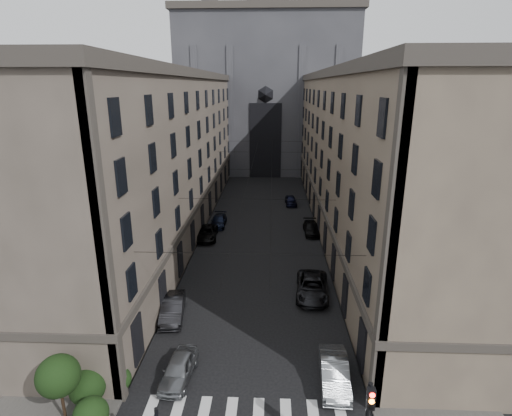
# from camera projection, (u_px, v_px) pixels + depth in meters

# --- Properties ---
(sidewalk_left) EXTENTS (7.00, 80.00, 0.15)m
(sidewalk_left) POSITION_uv_depth(u_px,v_px,m) (180.00, 224.00, 51.38)
(sidewalk_left) COLOR #383533
(sidewalk_left) RESTS_ON ground
(sidewalk_right) EXTENTS (7.00, 80.00, 0.15)m
(sidewalk_right) POSITION_uv_depth(u_px,v_px,m) (344.00, 226.00, 50.56)
(sidewalk_right) COLOR #383533
(sidewalk_right) RESTS_ON ground
(building_left) EXTENTS (13.60, 60.60, 18.85)m
(building_left) POSITION_uv_depth(u_px,v_px,m) (151.00, 152.00, 48.76)
(building_left) COLOR #4B433A
(building_left) RESTS_ON ground
(building_right) EXTENTS (13.60, 60.60, 18.85)m
(building_right) POSITION_uv_depth(u_px,v_px,m) (373.00, 154.00, 47.71)
(building_right) COLOR brown
(building_right) RESTS_ON ground
(gothic_tower) EXTENTS (35.00, 23.00, 58.00)m
(gothic_tower) POSITION_uv_depth(u_px,v_px,m) (267.00, 82.00, 82.92)
(gothic_tower) COLOR #2D2D33
(gothic_tower) RESTS_ON ground
(shrub_cluster) EXTENTS (3.90, 4.40, 3.90)m
(shrub_cluster) POSITION_uv_depth(u_px,v_px,m) (81.00, 388.00, 21.22)
(shrub_cluster) COLOR black
(shrub_cluster) RESTS_ON sidewalk_left
(tram_wires) EXTENTS (14.00, 60.00, 0.43)m
(tram_wires) POSITION_uv_depth(u_px,v_px,m) (261.00, 170.00, 48.50)
(tram_wires) COLOR black
(tram_wires) RESTS_ON ground
(car_left_near) EXTENTS (2.01, 4.26, 1.41)m
(car_left_near) POSITION_uv_depth(u_px,v_px,m) (179.00, 369.00, 24.22)
(car_left_near) COLOR slate
(car_left_near) RESTS_ON ground
(car_left_midnear) EXTENTS (2.29, 4.92, 1.56)m
(car_left_midnear) POSITION_uv_depth(u_px,v_px,m) (172.00, 308.00, 30.67)
(car_left_midnear) COLOR black
(car_left_midnear) RESTS_ON ground
(car_left_midfar) EXTENTS (2.64, 5.21, 1.41)m
(car_left_midfar) POSITION_uv_depth(u_px,v_px,m) (207.00, 233.00, 46.45)
(car_left_midfar) COLOR black
(car_left_midfar) RESTS_ON ground
(car_left_far) EXTENTS (1.84, 4.50, 1.30)m
(car_left_far) POSITION_uv_depth(u_px,v_px,m) (219.00, 221.00, 50.74)
(car_left_far) COLOR black
(car_left_far) RESTS_ON ground
(car_right_near) EXTENTS (1.87, 4.76, 1.54)m
(car_right_near) POSITION_uv_depth(u_px,v_px,m) (334.00, 372.00, 23.85)
(car_right_near) COLOR gray
(car_right_near) RESTS_ON ground
(car_right_midnear) EXTENTS (3.12, 5.96, 1.60)m
(car_right_midnear) POSITION_uv_depth(u_px,v_px,m) (312.00, 287.00, 33.85)
(car_right_midnear) COLOR black
(car_right_midnear) RESTS_ON ground
(car_right_midfar) EXTENTS (1.99, 4.62, 1.33)m
(car_right_midfar) POSITION_uv_depth(u_px,v_px,m) (312.00, 228.00, 48.08)
(car_right_midfar) COLOR black
(car_right_midfar) RESTS_ON ground
(car_right_far) EXTENTS (1.81, 4.05, 1.35)m
(car_right_far) POSITION_uv_depth(u_px,v_px,m) (291.00, 200.00, 59.63)
(car_right_far) COLOR black
(car_right_far) RESTS_ON ground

